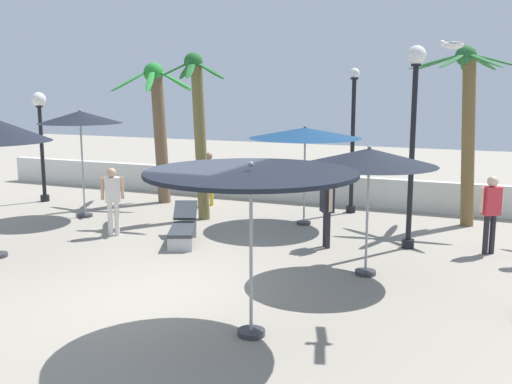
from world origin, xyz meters
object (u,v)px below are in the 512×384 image
patio_umbrella_5 (251,178)px  lamp_post_3 (414,116)px  guest_2 (491,207)px  palm_tree_0 (198,118)px  guest_3 (209,173)px  lamp_post_0 (353,136)px  guest_1 (327,205)px  patio_umbrella_1 (369,158)px  palm_tree_1 (467,112)px  palm_tree_2 (158,116)px  patio_umbrella_0 (305,133)px  seagull_0 (452,45)px  lamp_post_2 (40,127)px  patio_umbrella_2 (80,118)px  lounge_chair_0 (183,225)px

patio_umbrella_5 → lamp_post_3: bearing=76.8°
patio_umbrella_5 → guest_2: patio_umbrella_5 is taller
palm_tree_0 → guest_3: palm_tree_0 is taller
lamp_post_0 → lamp_post_3: (2.15, -3.29, 0.76)m
guest_1 → patio_umbrella_1: bearing=-52.3°
patio_umbrella_1 → guest_1: bearing=127.7°
palm_tree_1 → guest_3: 7.63m
patio_umbrella_5 → palm_tree_2: bearing=128.9°
patio_umbrella_0 → seagull_0: 6.53m
lamp_post_0 → seagull_0: seagull_0 is taller
patio_umbrella_5 → guest_2: (3.08, 6.03, -1.30)m
lamp_post_3 → palm_tree_2: bearing=162.7°
lamp_post_2 → seagull_0: size_ratio=2.68×
patio_umbrella_1 → lamp_post_3: (0.46, 2.32, 0.69)m
palm_tree_0 → lamp_post_0: 4.44m
patio_umbrella_5 → guest_2: 6.89m
lamp_post_0 → guest_2: bearing=-38.9°
patio_umbrella_0 → patio_umbrella_2: 6.19m
palm_tree_0 → guest_1: 4.74m
palm_tree_2 → seagull_0: (9.18, -6.07, 1.54)m
lounge_chair_0 → lamp_post_3: bearing=16.9°
palm_tree_2 → guest_3: (1.71, 0.10, -1.74)m
lamp_post_3 → lounge_chair_0: (-4.99, -1.51, -2.58)m
patio_umbrella_5 → guest_3: 9.97m
lamp_post_2 → guest_1: size_ratio=2.12×
lamp_post_2 → guest_2: (13.31, -1.01, -1.32)m
patio_umbrella_2 → lamp_post_0: bearing=27.3°
palm_tree_2 → lamp_post_3: size_ratio=0.97×
palm_tree_1 → lounge_chair_0: size_ratio=2.43×
patio_umbrella_0 → lounge_chair_0: size_ratio=1.53×
lamp_post_0 → guest_1: 4.18m
patio_umbrella_2 → guest_2: 10.77m
lamp_post_0 → lamp_post_2: size_ratio=1.20×
palm_tree_2 → guest_2: 10.26m
palm_tree_0 → patio_umbrella_5: bearing=-56.5°
palm_tree_0 → lamp_post_2: (-5.78, 0.31, -0.41)m
lounge_chair_0 → guest_1: 3.41m
patio_umbrella_1 → guest_2: (2.16, 2.50, -1.24)m
patio_umbrella_5 → lamp_post_0: (-0.77, 9.14, -0.13)m
lamp_post_2 → lamp_post_3: lamp_post_3 is taller
palm_tree_1 → guest_3: bearing=-178.1°
patio_umbrella_5 → lamp_post_2: 12.41m
patio_umbrella_2 → palm_tree_1: size_ratio=0.65×
lamp_post_3 → guest_2: bearing=6.1°
guest_2 → patio_umbrella_2: bearing=-178.0°
patio_umbrella_1 → patio_umbrella_2: (-8.46, 2.12, 0.47)m
patio_umbrella_1 → patio_umbrella_0: bearing=124.2°
patio_umbrella_2 → palm_tree_2: bearing=74.1°
patio_umbrella_5 → guest_3: patio_umbrella_5 is taller
guest_2 → patio_umbrella_0: bearing=166.2°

